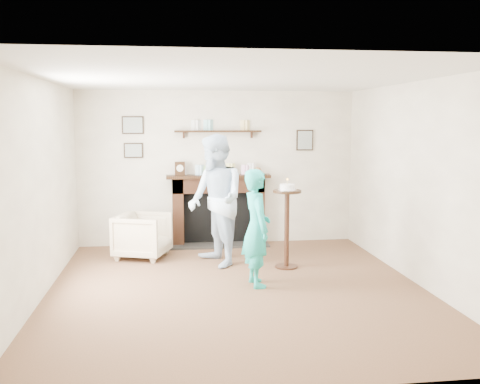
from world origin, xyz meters
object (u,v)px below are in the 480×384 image
woman (256,285)px  man (216,265)px  armchair (143,257)px  pedestal_table (287,213)px

woman → man: bearing=14.9°
armchair → pedestal_table: (1.99, -0.81, 0.76)m
armchair → woman: size_ratio=0.51×
woman → pedestal_table: pedestal_table is taller
armchair → pedestal_table: 2.28m
armchair → woman: 2.12m
man → woman: (0.41, -0.99, 0.00)m
armchair → man: size_ratio=0.40×
woman → pedestal_table: 1.19m
armchair → pedestal_table: size_ratio=0.59×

